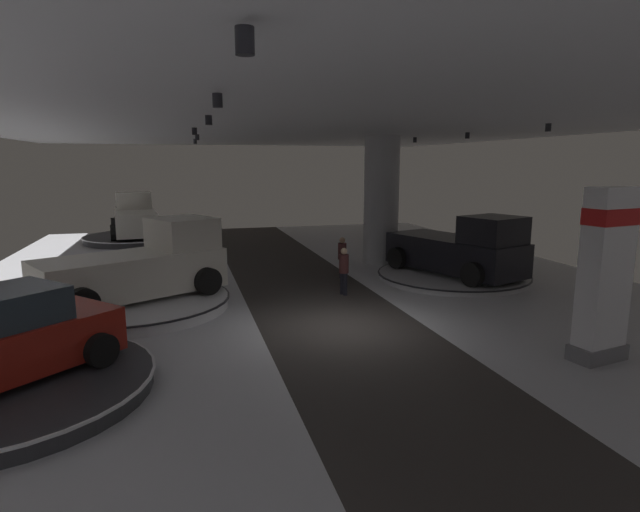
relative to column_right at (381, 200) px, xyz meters
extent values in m
cube|color=silver|center=(-4.37, -8.24, -2.77)|extent=(24.00, 44.00, 0.05)
cube|color=#383330|center=(-4.37, -8.24, -2.75)|extent=(4.40, 44.00, 0.01)
cube|color=silver|center=(-4.37, -8.24, 2.80)|extent=(24.00, 44.00, 0.10)
cylinder|color=black|center=(-7.84, -16.37, 2.57)|extent=(0.16, 0.16, 0.22)
cylinder|color=black|center=(-7.77, -12.23, 2.57)|extent=(0.16, 0.16, 0.22)
cylinder|color=black|center=(-7.70, -8.35, 2.57)|extent=(0.16, 0.16, 0.22)
cylinder|color=black|center=(-7.89, -3.92, 2.57)|extent=(0.16, 0.16, 0.22)
cylinder|color=black|center=(-7.68, -0.09, 2.57)|extent=(0.16, 0.16, 0.22)
cylinder|color=black|center=(-7.65, 3.88, 2.57)|extent=(0.16, 0.16, 0.22)
cylinder|color=black|center=(1.60, -8.28, 2.57)|extent=(0.16, 0.16, 0.22)
cylinder|color=black|center=(1.69, -3.92, 2.57)|extent=(0.16, 0.16, 0.22)
cylinder|color=black|center=(1.42, -0.18, 2.57)|extent=(0.16, 0.16, 0.22)
cylinder|color=black|center=(1.54, 3.98, 2.57)|extent=(0.16, 0.16, 0.22)
cylinder|color=#ADADB2|center=(0.00, 0.00, 0.00)|extent=(1.51, 1.51, 5.50)
cube|color=slate|center=(0.44, -11.90, -2.58)|extent=(1.36, 0.85, 0.35)
cube|color=white|center=(0.44, -11.90, -0.65)|extent=(1.18, 0.74, 3.50)
cube|color=red|center=(0.44, -11.90, 0.47)|extent=(1.21, 0.77, 0.36)
cylinder|color=#333338|center=(-11.79, -10.56, -2.58)|extent=(5.37, 5.37, 0.34)
cylinder|color=white|center=(-11.79, -10.56, -2.44)|extent=(5.48, 5.48, 0.05)
cube|color=#2D3842|center=(-11.68, -10.45, -1.05)|extent=(2.45, 2.43, 0.70)
cylinder|color=black|center=(-10.06, -10.33, -2.07)|extent=(0.65, 0.62, 0.68)
cylinder|color=black|center=(-11.41, -8.85, -2.07)|extent=(0.65, 0.62, 0.68)
cylinder|color=#B7B7BC|center=(1.45, -3.77, -2.64)|extent=(5.57, 5.56, 0.23)
cylinder|color=black|center=(1.45, -3.77, -2.55)|extent=(5.68, 5.68, 0.05)
cube|color=black|center=(1.45, -3.77, -1.77)|extent=(3.73, 5.70, 1.20)
cube|color=black|center=(2.01, -5.37, -0.72)|extent=(2.35, 2.23, 1.00)
cube|color=#28333D|center=(1.85, -4.89, -0.72)|extent=(1.68, 0.65, 0.75)
cylinder|color=black|center=(3.18, -5.13, -2.10)|extent=(0.54, 0.89, 0.84)
cylinder|color=black|center=(0.95, -5.91, -2.10)|extent=(0.54, 0.89, 0.84)
cylinder|color=black|center=(1.96, -1.63, -2.10)|extent=(0.54, 0.89, 0.84)
cylinder|color=black|center=(-0.27, -2.40, -2.10)|extent=(0.54, 0.89, 0.84)
cylinder|color=#333338|center=(-10.89, 9.32, -2.57)|extent=(5.56, 5.56, 0.36)
cylinder|color=white|center=(-10.89, 9.32, -2.42)|extent=(5.68, 5.68, 0.05)
cube|color=silver|center=(-10.89, 9.32, -1.64)|extent=(2.67, 5.50, 1.20)
cube|color=silver|center=(-11.08, 11.01, -0.59)|extent=(2.07, 1.90, 1.00)
cube|color=#28333D|center=(-11.02, 10.50, -0.59)|extent=(1.75, 0.27, 0.75)
cylinder|color=black|center=(-12.26, 11.03, -1.97)|extent=(0.37, 0.87, 0.84)
cylinder|color=black|center=(-9.92, 11.29, -1.97)|extent=(0.37, 0.87, 0.84)
cylinder|color=black|center=(-11.86, 7.34, -1.97)|extent=(0.37, 0.87, 0.84)
cylinder|color=black|center=(-9.52, 7.60, -1.97)|extent=(0.37, 0.87, 0.84)
cylinder|color=silver|center=(-9.91, -4.95, -2.58)|extent=(5.57, 5.57, 0.34)
cylinder|color=black|center=(-9.91, -4.95, -2.44)|extent=(5.68, 5.68, 0.05)
cube|color=silver|center=(-9.91, -4.95, -1.66)|extent=(5.66, 4.38, 1.20)
cube|color=silver|center=(-8.41, -4.14, -0.61)|extent=(2.40, 2.48, 1.00)
cube|color=#28333D|center=(-8.86, -4.38, -0.61)|extent=(0.91, 1.57, 0.75)
cylinder|color=black|center=(-8.84, -3.03, -1.99)|extent=(0.87, 0.65, 0.84)
cylinder|color=black|center=(-7.71, -5.10, -1.99)|extent=(0.87, 0.65, 0.84)
cylinder|color=black|center=(-12.10, -4.81, -1.99)|extent=(0.87, 0.65, 0.84)
cylinder|color=black|center=(-10.97, -6.87, -1.99)|extent=(0.87, 0.65, 0.84)
cylinder|color=black|center=(-3.26, -5.05, -2.35)|extent=(0.14, 0.14, 0.80)
cylinder|color=black|center=(-3.32, -4.88, -2.35)|extent=(0.14, 0.14, 0.80)
cylinder|color=#472323|center=(-3.29, -4.97, -1.69)|extent=(0.32, 0.32, 0.62)
sphere|color=beige|center=(-3.29, -4.97, -1.27)|extent=(0.22, 0.22, 0.22)
cylinder|color=black|center=(-2.61, -2.54, -2.35)|extent=(0.14, 0.14, 0.80)
cylinder|color=black|center=(-2.60, -2.71, -2.35)|extent=(0.14, 0.14, 0.80)
cylinder|color=#472323|center=(-2.60, -2.63, -1.69)|extent=(0.32, 0.32, 0.62)
sphere|color=tan|center=(-2.60, -2.63, -1.27)|extent=(0.22, 0.22, 0.22)
camera|label=1|loc=(-8.41, -20.76, 1.59)|focal=28.69mm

